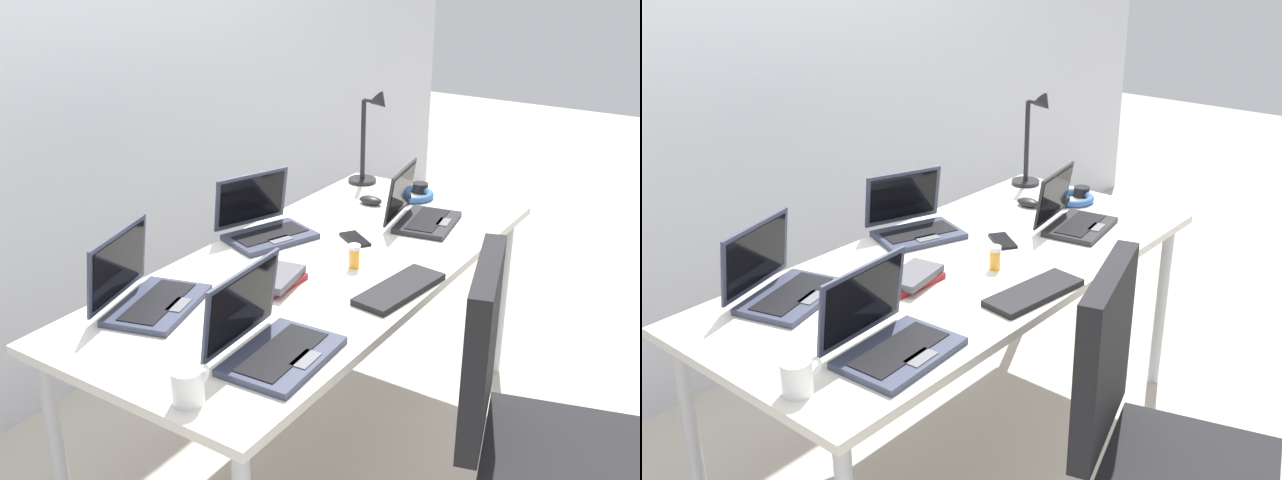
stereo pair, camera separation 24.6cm
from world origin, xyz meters
TOP-DOWN VIEW (x-y plane):
  - ground_plane at (0.00, 0.00)m, footprint 12.00×12.00m
  - wall_back at (-0.00, 1.10)m, footprint 6.00×0.13m
  - desk at (0.00, 0.00)m, footprint 1.80×0.80m
  - desk_lamp at (0.80, 0.28)m, footprint 0.12×0.18m
  - laptop_front_right at (0.49, -0.11)m, footprint 0.31×0.26m
  - laptop_front_left at (0.08, 0.29)m, footprint 0.36×0.33m
  - laptop_mid_desk at (-0.54, 0.25)m, footprint 0.36×0.32m
  - laptop_by_keyboard at (-0.56, -0.21)m, footprint 0.32×0.27m
  - external_keyboard at (-0.05, -0.32)m, footprint 0.34×0.16m
  - computer_mouse at (0.58, 0.14)m, footprint 0.06×0.10m
  - cell_phone at (0.22, 0.00)m, footprint 0.13×0.15m
  - headphones at (0.74, 0.04)m, footprint 0.21×0.18m
  - pill_bottle at (0.03, -0.11)m, footprint 0.04×0.04m
  - book_stack at (-0.22, 0.02)m, footprint 0.20×0.16m
  - coffee_mug at (-0.82, -0.18)m, footprint 0.11×0.08m
  - office_chair at (-0.15, -0.81)m, footprint 0.55×0.60m

SIDE VIEW (x-z plane):
  - ground_plane at x=0.00m, z-range 0.00..0.00m
  - office_chair at x=-0.15m, z-range -0.09..0.88m
  - desk at x=0.00m, z-range 0.31..1.05m
  - cell_phone at x=0.22m, z-range 0.74..0.75m
  - external_keyboard at x=-0.05m, z-range 0.74..0.76m
  - headphones at x=0.74m, z-range 0.74..0.78m
  - computer_mouse at x=0.58m, z-range 0.74..0.77m
  - book_stack at x=-0.22m, z-range 0.74..0.78m
  - pill_bottle at x=0.03m, z-range 0.74..0.82m
  - laptop_front_right at x=0.49m, z-range 0.68..0.89m
  - coffee_mug at x=-0.82m, z-range 0.74..0.83m
  - laptop_front_left at x=0.08m, z-range 0.68..0.89m
  - laptop_mid_desk at x=-0.54m, z-range 0.67..0.90m
  - laptop_by_keyboard at x=-0.56m, z-range 0.67..0.90m
  - desk_lamp at x=0.80m, z-range 0.74..1.14m
  - wall_back at x=0.00m, z-range 0.00..2.60m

